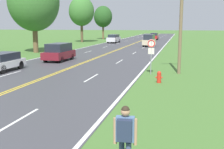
{
  "coord_description": "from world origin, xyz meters",
  "views": [
    {
      "loc": [
        9.11,
        -1.56,
        3.59
      ],
      "look_at": [
        5.69,
        12.26,
        1.08
      ],
      "focal_mm": 45.0,
      "sensor_mm": 36.0,
      "label": 1
    }
  ],
  "objects_px": {
    "car_maroon_van_approaching": "(59,52)",
    "traffic_sign": "(151,48)",
    "car_white_hatchback_nearest": "(2,61)",
    "car_champagne_suv_mid_near": "(149,40)",
    "car_red_suv_receding": "(154,36)",
    "car_silver_suv_mid_far": "(114,38)",
    "tree_left_verge": "(103,17)",
    "fire_hydrant": "(159,77)",
    "tree_behind_sign": "(81,11)",
    "tree_right_cluster": "(34,2)",
    "hitchhiker_person": "(125,133)"
  },
  "relations": [
    {
      "from": "car_maroon_van_approaching",
      "to": "traffic_sign",
      "type": "bearing_deg",
      "value": -118.71
    },
    {
      "from": "car_white_hatchback_nearest",
      "to": "car_champagne_suv_mid_near",
      "type": "bearing_deg",
      "value": -16.22
    },
    {
      "from": "car_champagne_suv_mid_near",
      "to": "car_red_suv_receding",
      "type": "distance_m",
      "value": 21.74
    },
    {
      "from": "traffic_sign",
      "to": "car_silver_suv_mid_far",
      "type": "relative_size",
      "value": 0.53
    },
    {
      "from": "tree_left_verge",
      "to": "car_red_suv_receding",
      "type": "height_order",
      "value": "tree_left_verge"
    },
    {
      "from": "car_maroon_van_approaching",
      "to": "tree_left_verge",
      "type": "bearing_deg",
      "value": 11.33
    },
    {
      "from": "car_champagne_suv_mid_near",
      "to": "car_silver_suv_mid_far",
      "type": "bearing_deg",
      "value": -131.32
    },
    {
      "from": "tree_left_verge",
      "to": "car_white_hatchback_nearest",
      "type": "relative_size",
      "value": 2.15
    },
    {
      "from": "fire_hydrant",
      "to": "car_maroon_van_approaching",
      "type": "relative_size",
      "value": 0.18
    },
    {
      "from": "tree_behind_sign",
      "to": "car_champagne_suv_mid_near",
      "type": "bearing_deg",
      "value": -28.43
    },
    {
      "from": "tree_right_cluster",
      "to": "tree_left_verge",
      "type": "bearing_deg",
      "value": 91.76
    },
    {
      "from": "tree_left_verge",
      "to": "tree_right_cluster",
      "type": "height_order",
      "value": "tree_right_cluster"
    },
    {
      "from": "tree_left_verge",
      "to": "hitchhiker_person",
      "type": "bearing_deg",
      "value": -73.84
    },
    {
      "from": "traffic_sign",
      "to": "car_red_suv_receding",
      "type": "xyz_separation_m",
      "value": [
        -4.52,
        49.66,
        -1.05
      ]
    },
    {
      "from": "fire_hydrant",
      "to": "tree_left_verge",
      "type": "xyz_separation_m",
      "value": [
        -18.5,
        52.8,
        5.31
      ]
    },
    {
      "from": "fire_hydrant",
      "to": "tree_behind_sign",
      "type": "bearing_deg",
      "value": 116.3
    },
    {
      "from": "car_champagne_suv_mid_near",
      "to": "car_red_suv_receding",
      "type": "xyz_separation_m",
      "value": [
        -1.23,
        21.71,
        -0.16
      ]
    },
    {
      "from": "hitchhiker_person",
      "to": "fire_hydrant",
      "type": "bearing_deg",
      "value": -4.36
    },
    {
      "from": "traffic_sign",
      "to": "tree_behind_sign",
      "type": "distance_m",
      "value": 40.87
    },
    {
      "from": "car_white_hatchback_nearest",
      "to": "car_silver_suv_mid_far",
      "type": "distance_m",
      "value": 36.77
    },
    {
      "from": "traffic_sign",
      "to": "car_champagne_suv_mid_near",
      "type": "height_order",
      "value": "traffic_sign"
    },
    {
      "from": "tree_behind_sign",
      "to": "car_silver_suv_mid_far",
      "type": "height_order",
      "value": "tree_behind_sign"
    },
    {
      "from": "car_maroon_van_approaching",
      "to": "car_red_suv_receding",
      "type": "xyz_separation_m",
      "value": [
        5.37,
        43.93,
        -0.03
      ]
    },
    {
      "from": "hitchhiker_person",
      "to": "car_white_hatchback_nearest",
      "type": "height_order",
      "value": "hitchhiker_person"
    },
    {
      "from": "hitchhiker_person",
      "to": "tree_left_verge",
      "type": "height_order",
      "value": "tree_left_verge"
    },
    {
      "from": "hitchhiker_person",
      "to": "car_silver_suv_mid_far",
      "type": "bearing_deg",
      "value": 9.16
    },
    {
      "from": "tree_left_verge",
      "to": "car_champagne_suv_mid_near",
      "type": "xyz_separation_m",
      "value": [
        14.38,
        -21.94,
        -4.64
      ]
    },
    {
      "from": "car_silver_suv_mid_far",
      "to": "car_red_suv_receding",
      "type": "xyz_separation_m",
      "value": [
        6.86,
        14.15,
        -0.03
      ]
    },
    {
      "from": "tree_right_cluster",
      "to": "car_silver_suv_mid_far",
      "type": "height_order",
      "value": "tree_right_cluster"
    },
    {
      "from": "car_maroon_van_approaching",
      "to": "car_silver_suv_mid_far",
      "type": "distance_m",
      "value": 29.82
    },
    {
      "from": "tree_behind_sign",
      "to": "car_maroon_van_approaching",
      "type": "distance_m",
      "value": 32.11
    },
    {
      "from": "hitchhiker_person",
      "to": "car_maroon_van_approaching",
      "type": "bearing_deg",
      "value": 23.73
    },
    {
      "from": "tree_behind_sign",
      "to": "tree_right_cluster",
      "type": "distance_m",
      "value": 23.2
    },
    {
      "from": "car_white_hatchback_nearest",
      "to": "car_silver_suv_mid_far",
      "type": "xyz_separation_m",
      "value": [
        0.17,
        36.77,
        0.13
      ]
    },
    {
      "from": "fire_hydrant",
      "to": "traffic_sign",
      "type": "distance_m",
      "value": 3.41
    },
    {
      "from": "fire_hydrant",
      "to": "hitchhiker_person",
      "type": "bearing_deg",
      "value": -89.64
    },
    {
      "from": "car_champagne_suv_mid_near",
      "to": "car_maroon_van_approaching",
      "type": "bearing_deg",
      "value": -14.81
    },
    {
      "from": "tree_behind_sign",
      "to": "car_silver_suv_mid_far",
      "type": "bearing_deg",
      "value": -5.37
    },
    {
      "from": "tree_left_verge",
      "to": "tree_behind_sign",
      "type": "bearing_deg",
      "value": -93.4
    },
    {
      "from": "tree_right_cluster",
      "to": "car_silver_suv_mid_far",
      "type": "distance_m",
      "value": 23.71
    },
    {
      "from": "car_silver_suv_mid_far",
      "to": "car_red_suv_receding",
      "type": "bearing_deg",
      "value": -24.63
    },
    {
      "from": "fire_hydrant",
      "to": "traffic_sign",
      "type": "relative_size",
      "value": 0.29
    },
    {
      "from": "car_white_hatchback_nearest",
      "to": "car_red_suv_receding",
      "type": "relative_size",
      "value": 0.99
    },
    {
      "from": "hitchhiker_person",
      "to": "fire_hydrant",
      "type": "height_order",
      "value": "hitchhiker_person"
    },
    {
      "from": "car_champagne_suv_mid_near",
      "to": "car_red_suv_receding",
      "type": "bearing_deg",
      "value": -175.02
    },
    {
      "from": "car_white_hatchback_nearest",
      "to": "car_silver_suv_mid_far",
      "type": "relative_size",
      "value": 0.8
    },
    {
      "from": "tree_behind_sign",
      "to": "car_silver_suv_mid_far",
      "type": "distance_m",
      "value": 9.0
    },
    {
      "from": "car_white_hatchback_nearest",
      "to": "car_maroon_van_approaching",
      "type": "height_order",
      "value": "car_maroon_van_approaching"
    },
    {
      "from": "fire_hydrant",
      "to": "tree_left_verge",
      "type": "relative_size",
      "value": 0.09
    },
    {
      "from": "car_white_hatchback_nearest",
      "to": "car_champagne_suv_mid_near",
      "type": "relative_size",
      "value": 0.81
    }
  ]
}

